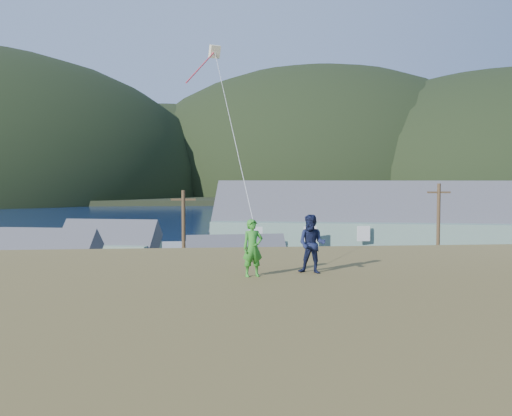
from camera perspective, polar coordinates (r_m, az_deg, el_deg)
The scene contains 15 objects.
ground at distance 37.04m, azimuth -6.49°, elevation -12.72°, with size 900.00×900.00×0.00m, color #0A1638.
grass_strip at distance 35.10m, azimuth -6.55°, elevation -13.53°, with size 110.00×8.00×0.10m, color #4C3D19.
waterfront_lot at distance 53.59m, azimuth -6.15°, elevation -7.73°, with size 72.00×36.00×0.12m, color #28282B.
wharf at distance 76.55m, azimuth -10.44°, elevation -4.24°, with size 26.00×14.00×0.90m, color gray.
far_shore at distance 365.76m, azimuth -5.53°, elevation 1.57°, with size 900.00×320.00×2.00m, color black.
far_hills at distance 317.05m, azimuth 0.90°, elevation 1.55°, with size 760.00×265.00×143.00m.
lodge at distance 59.04m, azimuth 12.21°, elevation -2.41°, with size 34.68×16.52×11.77m.
shed_palegreen_near at distance 53.66m, azimuth -20.48°, elevation -5.21°, with size 10.33×7.74×6.72m.
shed_white at distance 46.59m, azimuth -1.93°, elevation -6.32°, with size 8.47×5.98×6.46m.
shed_palegreen_far at distance 61.92m, azimuth -14.48°, elevation -3.96°, with size 11.27×8.04×6.85m.
utility_poles at distance 37.53m, azimuth -5.95°, elevation -5.15°, with size 33.23×0.24×9.55m.
parked_cars at distance 58.99m, azimuth -15.01°, elevation -6.05°, with size 24.94×13.08×1.57m.
kite_flyer_green at distance 16.37m, azimuth -0.33°, elevation -4.02°, with size 0.60×0.40×1.65m, color #2F8B25.
kite_flyer_navy at distance 17.01m, azimuth 5.61°, elevation -3.61°, with size 0.85×0.66×1.75m, color #151B3A.
kite_rig at distance 25.79m, azimuth -4.31°, elevation 14.92°, with size 1.06×4.99×11.63m.
Camera 1 is at (0.72, -35.65, 10.03)m, focal length 40.00 mm.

